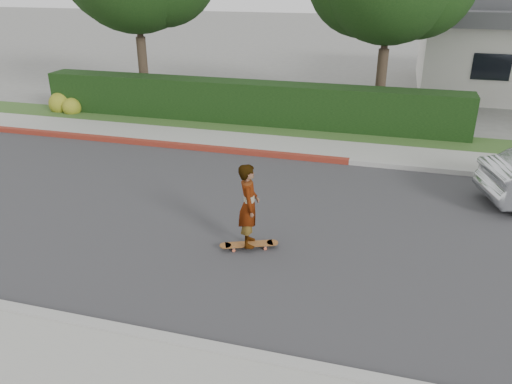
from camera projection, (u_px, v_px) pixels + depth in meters
ground at (281, 225)px, 10.63m from camera, size 120.00×120.00×0.00m
road at (281, 225)px, 10.63m from camera, size 60.00×8.00×0.01m
curb_near at (216, 350)px, 6.99m from camera, size 60.00×0.20×0.15m
curb_far at (314, 158)px, 14.22m from camera, size 60.00×0.20×0.15m
curb_red_section at (154, 143)px, 15.45m from camera, size 12.00×0.21×0.15m
sidewalk_far at (319, 149)px, 15.01m from camera, size 60.00×1.60×0.12m
planting_strip at (326, 134)px, 16.43m from camera, size 60.00×1.60×0.10m
hedge at (245, 103)px, 17.41m from camera, size 15.00×1.00×1.50m
flowering_shrub at (64, 105)px, 18.90m from camera, size 1.40×1.00×0.90m
skateboard at (249, 244)px, 9.67m from camera, size 1.14×0.65×0.11m
skateboarder at (249, 205)px, 9.33m from camera, size 0.55×0.69×1.64m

